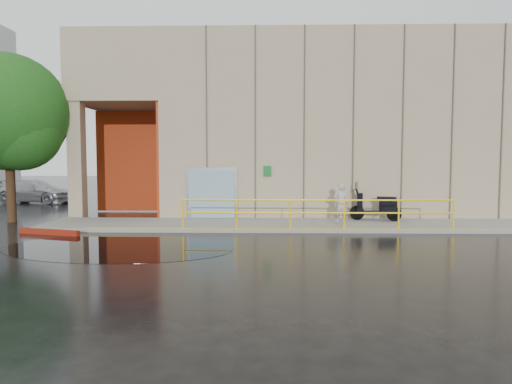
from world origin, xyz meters
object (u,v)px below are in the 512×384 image
person (341,203)px  car_c (35,191)px  scooter (376,198)px  red_curb (49,232)px  tree_near (11,117)px

person → car_c: person is taller
scooter → car_c: scooter is taller
red_curb → tree_near: 5.95m
person → red_curb: size_ratio=0.64×
car_c → tree_near: tree_near is taller
red_curb → car_c: car_c is taller
scooter → tree_near: tree_near is taller
person → scooter: (1.54, 0.85, 0.12)m
red_curb → car_c: (-6.41, 11.58, 0.60)m
person → car_c: size_ratio=0.32×
scooter → tree_near: bearing=-164.7°
person → car_c: (-16.69, 9.65, -0.23)m
person → tree_near: bearing=3.4°
tree_near → car_c: bearing=112.4°
red_curb → tree_near: bearing=133.5°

